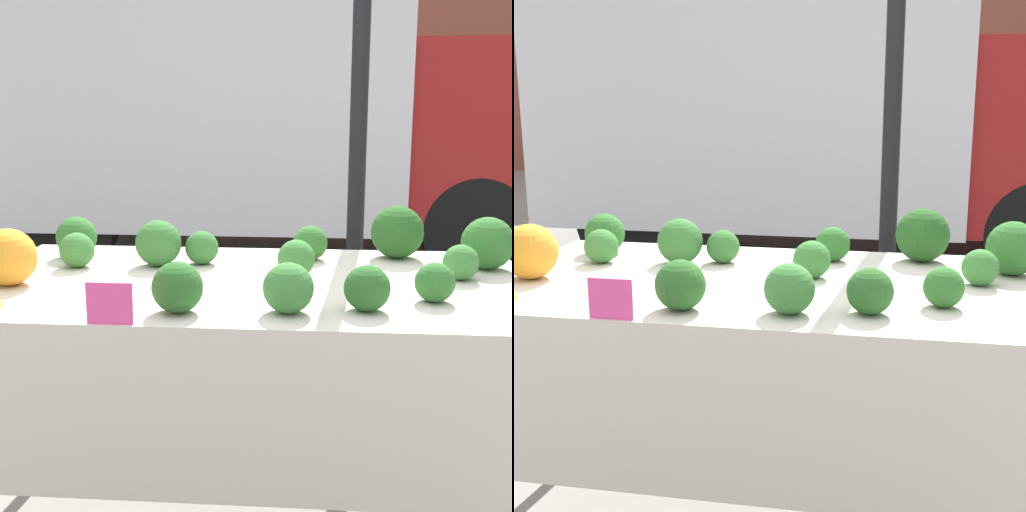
{
  "view_description": "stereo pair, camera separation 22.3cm",
  "coord_description": "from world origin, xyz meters",
  "views": [
    {
      "loc": [
        0.17,
        -2.17,
        1.44
      ],
      "look_at": [
        0.0,
        0.0,
        0.93
      ],
      "focal_mm": 50.0,
      "sensor_mm": 36.0,
      "label": 1
    },
    {
      "loc": [
        0.4,
        -2.14,
        1.44
      ],
      "look_at": [
        0.0,
        0.0,
        0.93
      ],
      "focal_mm": 50.0,
      "sensor_mm": 36.0,
      "label": 2
    }
  ],
  "objects": [
    {
      "name": "broccoli_head_4",
      "position": [
        0.48,
        0.35,
        0.95
      ],
      "size": [
        0.19,
        0.19,
        0.19
      ],
      "color": "#23511E",
      "rests_on": "market_table"
    },
    {
      "name": "parked_truck",
      "position": [
        -0.34,
        4.15,
        1.29
      ],
      "size": [
        4.75,
        2.19,
        2.38
      ],
      "color": "silver",
      "rests_on": "ground_plane"
    },
    {
      "name": "broccoli_head_5",
      "position": [
        -0.67,
        0.28,
        0.93
      ],
      "size": [
        0.15,
        0.15,
        0.15
      ],
      "color": "#2D6628",
      "rests_on": "market_table"
    },
    {
      "name": "broccoli_head_11",
      "position": [
        0.76,
        0.21,
        0.94
      ],
      "size": [
        0.18,
        0.18,
        0.18
      ],
      "color": "#2D6628",
      "rests_on": "market_table"
    },
    {
      "name": "building_facade",
      "position": [
        0.0,
        10.14,
        2.66
      ],
      "size": [
        16.0,
        0.6,
        5.31
      ],
      "color": "brown",
      "rests_on": "ground_plane"
    },
    {
      "name": "broccoli_head_10",
      "position": [
        0.65,
        0.06,
        0.91
      ],
      "size": [
        0.11,
        0.11,
        0.11
      ],
      "color": "#387533",
      "rests_on": "market_table"
    },
    {
      "name": "broccoli_head_9",
      "position": [
        -0.2,
        0.21,
        0.91
      ],
      "size": [
        0.12,
        0.12,
        0.12
      ],
      "color": "#336B2D",
      "rests_on": "market_table"
    },
    {
      "name": "broccoli_head_1",
      "position": [
        0.17,
        0.3,
        0.92
      ],
      "size": [
        0.12,
        0.12,
        0.12
      ],
      "color": "#2D6628",
      "rests_on": "market_table"
    },
    {
      "name": "broccoli_head_3",
      "position": [
        0.11,
        -0.33,
        0.92
      ],
      "size": [
        0.14,
        0.14,
        0.14
      ],
      "color": "#387533",
      "rests_on": "market_table"
    },
    {
      "name": "broccoli_head_12",
      "position": [
        -0.35,
        0.17,
        0.93
      ],
      "size": [
        0.16,
        0.16,
        0.16
      ],
      "color": "#336B2D",
      "rests_on": "market_table"
    },
    {
      "name": "price_sign",
      "position": [
        -0.34,
        -0.46,
        0.91
      ],
      "size": [
        0.12,
        0.01,
        0.11
      ],
      "color": "#EF4793",
      "rests_on": "market_table"
    },
    {
      "name": "orange_cauliflower",
      "position": [
        -0.76,
        -0.11,
        0.94
      ],
      "size": [
        0.18,
        0.18,
        0.18
      ],
      "color": "orange",
      "rests_on": "market_table"
    },
    {
      "name": "market_table",
      "position": [
        0.0,
        -0.07,
        0.75
      ],
      "size": [
        1.76,
        0.94,
        0.85
      ],
      "color": "beige",
      "rests_on": "ground_plane"
    },
    {
      "name": "broccoli_head_8",
      "position": [
        0.52,
        -0.19,
        0.91
      ],
      "size": [
        0.11,
        0.11,
        0.11
      ],
      "color": "#2D6628",
      "rests_on": "market_table"
    },
    {
      "name": "broccoli_head_0",
      "position": [
        0.13,
        0.06,
        0.92
      ],
      "size": [
        0.12,
        0.12,
        0.12
      ],
      "color": "#387533",
      "rests_on": "market_table"
    },
    {
      "name": "broccoli_head_7",
      "position": [
        0.33,
        -0.29,
        0.92
      ],
      "size": [
        0.13,
        0.13,
        0.13
      ],
      "color": "#285B23",
      "rests_on": "market_table"
    },
    {
      "name": "broccoli_head_6",
      "position": [
        -0.62,
        0.13,
        0.91
      ],
      "size": [
        0.12,
        0.12,
        0.12
      ],
      "color": "#387533",
      "rests_on": "market_table"
    },
    {
      "name": "tent_pole",
      "position": [
        0.35,
        0.73,
        1.26
      ],
      "size": [
        0.07,
        0.07,
        2.52
      ],
      "color": "black",
      "rests_on": "ground_plane"
    },
    {
      "name": "broccoli_head_2",
      "position": [
        -0.18,
        -0.35,
        0.92
      ],
      "size": [
        0.14,
        0.14,
        0.14
      ],
      "color": "#285B23",
      "rests_on": "market_table"
    }
  ]
}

